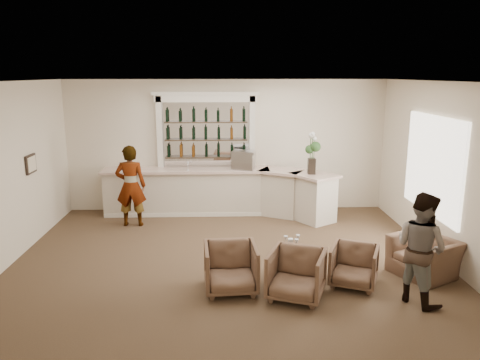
% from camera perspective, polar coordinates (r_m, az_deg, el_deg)
% --- Properties ---
extents(ground, '(8.00, 8.00, 0.00)m').
position_cam_1_polar(ground, '(8.91, -1.44, -9.81)').
color(ground, brown).
rests_on(ground, ground).
extents(room_shell, '(8.04, 7.02, 3.32)m').
position_cam_1_polar(room_shell, '(9.00, -0.54, 5.87)').
color(room_shell, beige).
rests_on(room_shell, ground).
extents(bar_counter, '(5.72, 1.80, 1.14)m').
position_cam_1_polar(bar_counter, '(11.58, -2.44, -1.46)').
color(bar_counter, beige).
rests_on(bar_counter, ground).
extents(back_bar_alcove, '(2.64, 0.25, 3.00)m').
position_cam_1_polar(back_bar_alcove, '(11.72, -4.15, 5.95)').
color(back_bar_alcove, white).
rests_on(back_bar_alcove, ground).
extents(cocktail_table, '(0.60, 0.60, 0.50)m').
position_cam_1_polar(cocktail_table, '(8.27, 6.40, -9.86)').
color(cocktail_table, '#513723').
rests_on(cocktail_table, ground).
extents(sommelier, '(0.69, 0.46, 1.87)m').
position_cam_1_polar(sommelier, '(10.92, -13.17, -0.71)').
color(sommelier, gray).
rests_on(sommelier, ground).
extents(guest, '(0.99, 1.05, 1.73)m').
position_cam_1_polar(guest, '(7.62, 21.18, -7.74)').
color(guest, gray).
rests_on(guest, ground).
extents(armchair_left, '(0.89, 0.91, 0.78)m').
position_cam_1_polar(armchair_left, '(7.63, -1.12, -10.66)').
color(armchair_left, brown).
rests_on(armchair_left, ground).
extents(armchair_center, '(1.07, 1.08, 0.77)m').
position_cam_1_polar(armchair_center, '(7.46, 6.89, -11.35)').
color(armchair_center, brown).
rests_on(armchair_center, ground).
extents(armchair_right, '(0.97, 0.98, 0.68)m').
position_cam_1_polar(armchair_right, '(8.05, 13.72, -10.12)').
color(armchair_right, brown).
rests_on(armchair_right, ground).
extents(armchair_far, '(1.26, 1.31, 0.66)m').
position_cam_1_polar(armchair_far, '(8.83, 21.54, -8.67)').
color(armchair_far, brown).
rests_on(armchair_far, ground).
extents(espresso_machine, '(0.61, 0.55, 0.46)m').
position_cam_1_polar(espresso_machine, '(11.43, 0.43, 2.45)').
color(espresso_machine, '#B6B6BB').
rests_on(espresso_machine, bar_counter).
extents(flower_vase, '(0.26, 0.26, 0.98)m').
position_cam_1_polar(flower_vase, '(10.97, 8.78, 3.56)').
color(flower_vase, black).
rests_on(flower_vase, bar_counter).
extents(wine_glass_bar_left, '(0.07, 0.07, 0.21)m').
position_cam_1_polar(wine_glass_bar_left, '(11.40, -6.36, 1.70)').
color(wine_glass_bar_left, white).
rests_on(wine_glass_bar_left, bar_counter).
extents(wine_glass_bar_right, '(0.07, 0.07, 0.21)m').
position_cam_1_polar(wine_glass_bar_right, '(11.40, 1.01, 1.78)').
color(wine_glass_bar_right, white).
rests_on(wine_glass_bar_right, bar_counter).
extents(wine_glass_tbl_a, '(0.07, 0.07, 0.21)m').
position_cam_1_polar(wine_glass_tbl_a, '(8.15, 5.59, -7.51)').
color(wine_glass_tbl_a, white).
rests_on(wine_glass_tbl_a, cocktail_table).
extents(wine_glass_tbl_b, '(0.07, 0.07, 0.21)m').
position_cam_1_polar(wine_glass_tbl_b, '(8.23, 7.07, -7.34)').
color(wine_glass_tbl_b, white).
rests_on(wine_glass_tbl_b, cocktail_table).
extents(wine_glass_tbl_c, '(0.07, 0.07, 0.21)m').
position_cam_1_polar(wine_glass_tbl_c, '(8.03, 6.88, -7.87)').
color(wine_glass_tbl_c, white).
rests_on(wine_glass_tbl_c, cocktail_table).
extents(napkin_holder, '(0.08, 0.08, 0.12)m').
position_cam_1_polar(napkin_holder, '(8.28, 6.17, -7.52)').
color(napkin_holder, silver).
rests_on(napkin_holder, cocktail_table).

